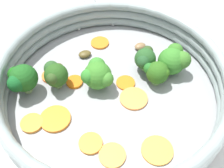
% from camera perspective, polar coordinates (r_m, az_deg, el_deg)
% --- Properties ---
extents(ground_plane, '(4.00, 4.00, 0.00)m').
position_cam_1_polar(ground_plane, '(0.45, -0.00, -2.38)').
color(ground_plane, white).
extents(skillet, '(0.36, 0.36, 0.01)m').
position_cam_1_polar(skillet, '(0.45, -0.00, -1.82)').
color(skillet, '#939699').
rests_on(skillet, ground_plane).
extents(skillet_rim_wall, '(0.38, 0.38, 0.05)m').
position_cam_1_polar(skillet_rim_wall, '(0.42, -0.00, 1.06)').
color(skillet_rim_wall, '#8C9B9B').
rests_on(skillet_rim_wall, skillet).
extents(skillet_rivet_left, '(0.01, 0.01, 0.01)m').
position_cam_1_polar(skillet_rivet_left, '(0.56, 0.25, 12.93)').
color(skillet_rivet_left, '#95999D').
rests_on(skillet_rivet_left, skillet).
extents(skillet_rivet_right, '(0.01, 0.01, 0.01)m').
position_cam_1_polar(skillet_rivet_right, '(0.56, -7.34, 11.92)').
color(skillet_rivet_right, '#909499').
rests_on(skillet_rivet_right, skillet).
extents(carrot_slice_0, '(0.06, 0.06, 0.00)m').
position_cam_1_polar(carrot_slice_0, '(0.39, 9.80, -14.01)').
color(carrot_slice_0, '#EF9A3B').
rests_on(carrot_slice_0, skillet).
extents(carrot_slice_1, '(0.05, 0.05, 0.00)m').
position_cam_1_polar(carrot_slice_1, '(0.42, -17.05, -8.14)').
color(carrot_slice_1, orange).
rests_on(carrot_slice_1, skillet).
extents(carrot_slice_2, '(0.05, 0.05, 0.00)m').
position_cam_1_polar(carrot_slice_2, '(0.43, 4.74, -3.15)').
color(carrot_slice_2, '#F88D42').
rests_on(carrot_slice_2, skillet).
extents(carrot_slice_3, '(0.04, 0.04, 0.00)m').
position_cam_1_polar(carrot_slice_3, '(0.38, 0.05, -15.23)').
color(carrot_slice_3, '#F9913D').
rests_on(carrot_slice_3, skillet).
extents(carrot_slice_4, '(0.06, 0.06, 0.00)m').
position_cam_1_polar(carrot_slice_4, '(0.42, -12.25, -7.40)').
color(carrot_slice_4, orange).
rests_on(carrot_slice_4, skillet).
extents(carrot_slice_5, '(0.04, 0.04, 0.00)m').
position_cam_1_polar(carrot_slice_5, '(0.52, -3.10, 8.88)').
color(carrot_slice_5, orange).
rests_on(carrot_slice_5, skillet).
extents(carrot_slice_6, '(0.05, 0.05, 0.00)m').
position_cam_1_polar(carrot_slice_6, '(0.45, 2.97, 0.27)').
color(carrot_slice_6, orange).
rests_on(carrot_slice_6, skillet).
extents(carrot_slice_7, '(0.05, 0.05, 0.00)m').
position_cam_1_polar(carrot_slice_7, '(0.39, -4.69, -12.73)').
color(carrot_slice_7, orange).
rests_on(carrot_slice_7, skillet).
extents(carrot_slice_8, '(0.04, 0.04, 0.01)m').
position_cam_1_polar(carrot_slice_8, '(0.47, -13.18, 1.70)').
color(carrot_slice_8, orange).
rests_on(carrot_slice_8, skillet).
extents(carrot_slice_9, '(0.03, 0.03, 0.00)m').
position_cam_1_polar(carrot_slice_9, '(0.46, -8.16, 0.47)').
color(carrot_slice_9, orange).
rests_on(carrot_slice_9, skillet).
extents(broccoli_floret_0, '(0.05, 0.05, 0.05)m').
position_cam_1_polar(broccoli_floret_0, '(0.44, -19.06, 1.10)').
color(broccoli_floret_0, '#8AA669').
rests_on(broccoli_floret_0, skillet).
extents(broccoli_floret_1, '(0.04, 0.05, 0.05)m').
position_cam_1_polar(broccoli_floret_1, '(0.44, -12.29, 2.06)').
color(broccoli_floret_1, '#73975B').
rests_on(broccoli_floret_1, skillet).
extents(broccoli_floret_2, '(0.05, 0.05, 0.05)m').
position_cam_1_polar(broccoli_floret_2, '(0.43, -3.19, 2.09)').
color(broccoli_floret_2, '#8DAC64').
rests_on(broccoli_floret_2, skillet).
extents(broccoli_floret_3, '(0.04, 0.04, 0.04)m').
position_cam_1_polar(broccoli_floret_3, '(0.46, 7.22, 5.50)').
color(broccoli_floret_3, '#85AE6A').
rests_on(broccoli_floret_3, skillet).
extents(broccoli_floret_4, '(0.04, 0.04, 0.04)m').
position_cam_1_polar(broccoli_floret_4, '(0.44, 9.68, 2.73)').
color(broccoli_floret_4, '#6D8D4F').
rests_on(broccoli_floret_4, skillet).
extents(broccoli_floret_5, '(0.05, 0.05, 0.05)m').
position_cam_1_polar(broccoli_floret_5, '(0.46, 13.31, 5.18)').
color(broccoli_floret_5, '#76995A').
rests_on(broccoli_floret_5, skillet).
extents(mushroom_piece_0, '(0.03, 0.02, 0.01)m').
position_cam_1_polar(mushroom_piece_0, '(0.51, 6.14, 8.16)').
color(mushroom_piece_0, olive).
rests_on(mushroom_piece_0, skillet).
extents(mushroom_piece_1, '(0.03, 0.03, 0.01)m').
position_cam_1_polar(mushroom_piece_1, '(0.48, -12.15, 3.38)').
color(mushroom_piece_1, brown).
rests_on(mushroom_piece_1, skillet).
extents(mushroom_piece_2, '(0.03, 0.02, 0.01)m').
position_cam_1_polar(mushroom_piece_2, '(0.50, -5.93, 6.49)').
color(mushroom_piece_2, brown).
rests_on(mushroom_piece_2, skillet).
extents(mushroom_piece_3, '(0.02, 0.03, 0.01)m').
position_cam_1_polar(mushroom_piece_3, '(0.47, -1.88, 3.44)').
color(mushroom_piece_3, '#7F6447').
rests_on(mushroom_piece_3, skillet).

